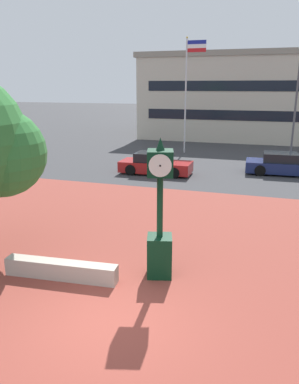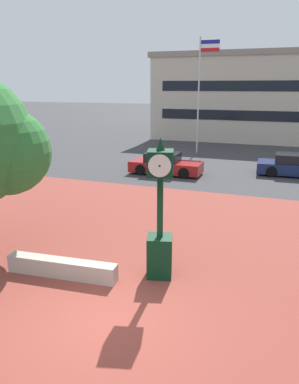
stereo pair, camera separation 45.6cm
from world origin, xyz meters
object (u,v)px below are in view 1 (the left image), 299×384
at_px(street_clock, 160,221).
at_px(car_street_mid, 283,165).
at_px(car_street_near, 155,164).
at_px(flagpole_primary, 188,88).
at_px(civic_building, 270,96).
at_px(street_lamp_post, 297,94).

height_order(street_clock, car_street_mid, street_clock).
height_order(car_street_near, flagpole_primary, flagpole_primary).
relative_size(street_clock, car_street_mid, 0.86).
bearing_deg(flagpole_primary, civic_building, 62.88).
distance_m(car_street_near, flagpole_primary, 9.00).
xyz_separation_m(street_clock, car_street_near, (-3.75, 12.07, -1.05)).
relative_size(flagpole_primary, civic_building, 0.34).
bearing_deg(street_lamp_post, civic_building, 97.24).
relative_size(car_street_near, civic_building, 0.17).
height_order(street_clock, street_lamp_post, street_lamp_post).
height_order(car_street_near, street_lamp_post, street_lamp_post).
bearing_deg(street_clock, flagpole_primary, 84.45).
bearing_deg(street_clock, civic_building, 69.89).
distance_m(street_clock, car_street_near, 12.69).
xyz_separation_m(street_clock, flagpole_primary, (-3.54, 19.91, 3.36)).
xyz_separation_m(car_street_near, civic_building, (6.23, 19.59, 3.53)).
bearing_deg(civic_building, street_clock, -94.48).
distance_m(street_clock, civic_building, 31.86).
relative_size(car_street_near, street_lamp_post, 0.56).
xyz_separation_m(flagpole_primary, street_lamp_post, (7.73, -1.67, -0.37)).
relative_size(flagpole_primary, street_lamp_post, 1.12).
xyz_separation_m(street_clock, street_lamp_post, (4.19, 18.24, 2.99)).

